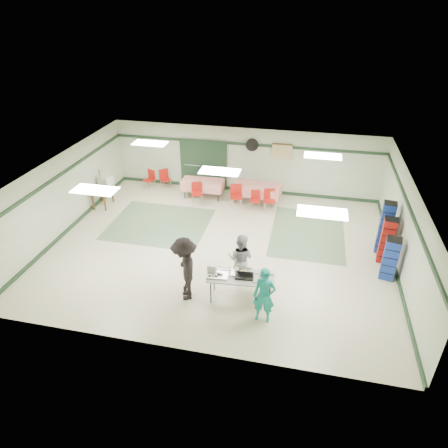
% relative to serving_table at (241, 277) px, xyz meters
% --- Properties ---
extents(floor, '(11.00, 11.00, 0.00)m').
position_rel_serving_table_xyz_m(floor, '(-1.13, 2.41, -0.71)').
color(floor, beige).
rests_on(floor, ground).
extents(ceiling, '(11.00, 11.00, 0.00)m').
position_rel_serving_table_xyz_m(ceiling, '(-1.13, 2.41, 1.99)').
color(ceiling, silver).
rests_on(ceiling, wall_back).
extents(wall_back, '(11.00, 0.00, 11.00)m').
position_rel_serving_table_xyz_m(wall_back, '(-1.13, 6.91, 0.64)').
color(wall_back, beige).
rests_on(wall_back, floor).
extents(wall_front, '(11.00, 0.00, 11.00)m').
position_rel_serving_table_xyz_m(wall_front, '(-1.13, -2.09, 0.64)').
color(wall_front, beige).
rests_on(wall_front, floor).
extents(wall_left, '(0.00, 9.00, 9.00)m').
position_rel_serving_table_xyz_m(wall_left, '(-6.63, 2.41, 0.64)').
color(wall_left, beige).
rests_on(wall_left, floor).
extents(wall_right, '(0.00, 9.00, 9.00)m').
position_rel_serving_table_xyz_m(wall_right, '(4.37, 2.41, 0.64)').
color(wall_right, beige).
rests_on(wall_right, floor).
extents(trim_back, '(11.00, 0.06, 0.10)m').
position_rel_serving_table_xyz_m(trim_back, '(-1.13, 6.88, 1.34)').
color(trim_back, '#1D3521').
rests_on(trim_back, wall_back).
extents(baseboard_back, '(11.00, 0.06, 0.12)m').
position_rel_serving_table_xyz_m(baseboard_back, '(-1.13, 6.88, -0.65)').
color(baseboard_back, '#1D3521').
rests_on(baseboard_back, floor).
extents(trim_left, '(0.06, 9.00, 0.10)m').
position_rel_serving_table_xyz_m(trim_left, '(-6.60, 2.41, 1.34)').
color(trim_left, '#1D3521').
rests_on(trim_left, wall_back).
extents(baseboard_left, '(0.06, 9.00, 0.12)m').
position_rel_serving_table_xyz_m(baseboard_left, '(-6.60, 2.41, -0.65)').
color(baseboard_left, '#1D3521').
rests_on(baseboard_left, floor).
extents(trim_right, '(0.06, 9.00, 0.10)m').
position_rel_serving_table_xyz_m(trim_right, '(4.34, 2.41, 1.34)').
color(trim_right, '#1D3521').
rests_on(trim_right, wall_back).
extents(baseboard_right, '(0.06, 9.00, 0.12)m').
position_rel_serving_table_xyz_m(baseboard_right, '(4.34, 2.41, -0.65)').
color(baseboard_right, '#1D3521').
rests_on(baseboard_right, floor).
extents(green_patch_a, '(3.50, 3.00, 0.01)m').
position_rel_serving_table_xyz_m(green_patch_a, '(-3.63, 3.41, -0.71)').
color(green_patch_a, '#637E5C').
rests_on(green_patch_a, floor).
extents(green_patch_b, '(2.50, 3.50, 0.01)m').
position_rel_serving_table_xyz_m(green_patch_b, '(1.67, 3.91, -0.71)').
color(green_patch_b, '#637E5C').
rests_on(green_patch_b, floor).
extents(double_door_left, '(0.90, 0.06, 2.10)m').
position_rel_serving_table_xyz_m(double_door_left, '(-3.33, 6.85, 0.34)').
color(double_door_left, '#959795').
rests_on(double_door_left, floor).
extents(double_door_right, '(0.90, 0.06, 2.10)m').
position_rel_serving_table_xyz_m(double_door_right, '(-2.38, 6.85, 0.34)').
color(double_door_right, '#959795').
rests_on(double_door_right, floor).
extents(door_frame, '(2.00, 0.03, 2.15)m').
position_rel_serving_table_xyz_m(door_frame, '(-2.86, 6.83, 0.34)').
color(door_frame, '#1D3521').
rests_on(door_frame, floor).
extents(wall_fan, '(0.50, 0.10, 0.50)m').
position_rel_serving_table_xyz_m(wall_fan, '(-0.83, 6.85, 1.34)').
color(wall_fan, black).
rests_on(wall_fan, wall_back).
extents(scroll_banner, '(0.80, 0.02, 0.60)m').
position_rel_serving_table_xyz_m(scroll_banner, '(0.37, 6.85, 1.14)').
color(scroll_banner, '#CEBA81').
rests_on(scroll_banner, wall_back).
extents(serving_table, '(1.86, 0.88, 0.76)m').
position_rel_serving_table_xyz_m(serving_table, '(0.00, 0.00, 0.00)').
color(serving_table, '#ADADA8').
rests_on(serving_table, floor).
extents(sheet_tray_right, '(0.56, 0.44, 0.02)m').
position_rel_serving_table_xyz_m(sheet_tray_right, '(0.60, -0.00, 0.06)').
color(sheet_tray_right, silver).
rests_on(sheet_tray_right, serving_table).
extents(sheet_tray_mid, '(0.58, 0.46, 0.02)m').
position_rel_serving_table_xyz_m(sheet_tray_mid, '(-0.03, 0.15, 0.06)').
color(sheet_tray_mid, silver).
rests_on(sheet_tray_mid, serving_table).
extents(sheet_tray_left, '(0.59, 0.47, 0.02)m').
position_rel_serving_table_xyz_m(sheet_tray_left, '(-0.63, -0.08, 0.06)').
color(sheet_tray_left, silver).
rests_on(sheet_tray_left, serving_table).
extents(baking_pan, '(0.51, 0.34, 0.08)m').
position_rel_serving_table_xyz_m(baking_pan, '(0.08, -0.03, 0.09)').
color(baking_pan, black).
rests_on(baking_pan, serving_table).
extents(foam_box_stack, '(0.25, 0.23, 0.21)m').
position_rel_serving_table_xyz_m(foam_box_stack, '(-0.82, 0.07, 0.15)').
color(foam_box_stack, white).
rests_on(foam_box_stack, serving_table).
extents(volunteer_teal, '(0.58, 0.39, 1.54)m').
position_rel_serving_table_xyz_m(volunteer_teal, '(0.70, -0.67, 0.06)').
color(volunteer_teal, '#148A80').
rests_on(volunteer_teal, floor).
extents(volunteer_grey, '(0.84, 0.69, 1.56)m').
position_rel_serving_table_xyz_m(volunteer_grey, '(-0.16, 0.75, 0.07)').
color(volunteer_grey, gray).
rests_on(volunteer_grey, floor).
extents(volunteer_dark, '(1.08, 1.37, 1.85)m').
position_rel_serving_table_xyz_m(volunteer_dark, '(-1.49, -0.23, 0.21)').
color(volunteer_dark, black).
rests_on(volunteer_dark, floor).
extents(dining_table_a, '(1.97, 1.02, 0.77)m').
position_rel_serving_table_xyz_m(dining_table_a, '(-0.45, 5.90, -0.15)').
color(dining_table_a, red).
rests_on(dining_table_a, floor).
extents(dining_table_b, '(1.68, 0.77, 0.77)m').
position_rel_serving_table_xyz_m(dining_table_b, '(-2.65, 5.90, -0.15)').
color(dining_table_b, red).
rests_on(dining_table_b, floor).
extents(chair_a, '(0.41, 0.41, 0.78)m').
position_rel_serving_table_xyz_m(chair_a, '(-0.40, 5.33, -0.24)').
color(chair_a, red).
rests_on(chair_a, floor).
extents(chair_b, '(0.54, 0.54, 0.93)m').
position_rel_serving_table_xyz_m(chair_b, '(-1.16, 5.34, -0.14)').
color(chair_b, red).
rests_on(chair_b, floor).
extents(chair_c, '(0.49, 0.49, 0.88)m').
position_rel_serving_table_xyz_m(chair_c, '(0.13, 5.33, -0.18)').
color(chair_c, red).
rests_on(chair_c, floor).
extents(chair_d, '(0.52, 0.52, 0.88)m').
position_rel_serving_table_xyz_m(chair_d, '(-2.74, 5.33, -0.17)').
color(chair_d, red).
rests_on(chair_d, floor).
extents(chair_loose_a, '(0.57, 0.57, 0.87)m').
position_rel_serving_table_xyz_m(chair_loose_a, '(-4.45, 6.37, -0.18)').
color(chair_loose_a, red).
rests_on(chair_loose_a, floor).
extents(chair_loose_b, '(0.54, 0.54, 0.87)m').
position_rel_serving_table_xyz_m(chair_loose_b, '(-5.03, 6.18, -0.18)').
color(chair_loose_b, red).
rests_on(chair_loose_b, floor).
extents(crate_stack_blue_a, '(0.43, 0.43, 1.75)m').
position_rel_serving_table_xyz_m(crate_stack_blue_a, '(4.02, 3.29, 0.16)').
color(crate_stack_blue_a, navy).
rests_on(crate_stack_blue_a, floor).
extents(crate_stack_red, '(0.43, 0.43, 1.49)m').
position_rel_serving_table_xyz_m(crate_stack_red, '(4.02, 2.73, 0.03)').
color(crate_stack_red, '#9C0F0F').
rests_on(crate_stack_red, floor).
extents(crate_stack_blue_b, '(0.47, 0.47, 1.32)m').
position_rel_serving_table_xyz_m(crate_stack_blue_b, '(4.02, 1.87, -0.06)').
color(crate_stack_blue_b, navy).
rests_on(crate_stack_blue_b, floor).
extents(printer_table, '(0.64, 0.94, 0.74)m').
position_rel_serving_table_xyz_m(printer_table, '(-6.28, 4.31, -0.07)').
color(printer_table, brown).
rests_on(printer_table, floor).
extents(office_printer, '(0.55, 0.50, 0.37)m').
position_rel_serving_table_xyz_m(office_printer, '(-6.28, 4.70, 0.22)').
color(office_printer, silver).
rests_on(office_printer, printer_table).
extents(broom, '(0.06, 0.23, 1.45)m').
position_rel_serving_table_xyz_m(broom, '(-6.36, 4.56, 0.04)').
color(broom, brown).
rests_on(broom, floor).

